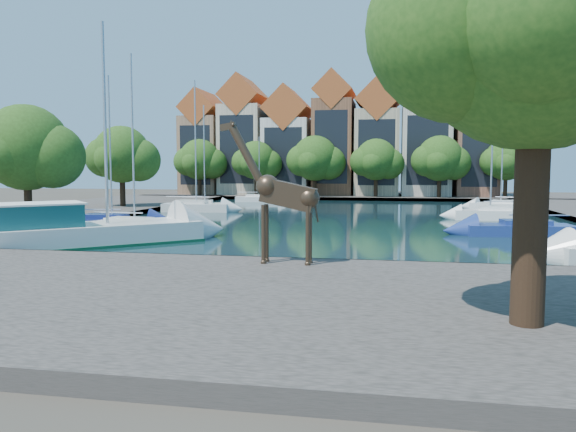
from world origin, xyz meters
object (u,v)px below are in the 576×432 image
object	(u,v)px
plane_tree	(543,24)
motorsailer	(71,229)
giraffe_statue	(280,194)
sailboat_left_a	(135,225)

from	to	relation	value
plane_tree	motorsailer	size ratio (longest dim) A/B	0.88
giraffe_statue	motorsailer	distance (m)	13.90
plane_tree	motorsailer	xyz separation A→B (m)	(-20.37, 12.95, -6.67)
motorsailer	sailboat_left_a	world-z (taller)	motorsailer
giraffe_statue	sailboat_left_a	xyz separation A→B (m)	(-11.83, 11.45, -2.62)
giraffe_statue	sailboat_left_a	world-z (taller)	sailboat_left_a
giraffe_statue	sailboat_left_a	size ratio (longest dim) A/B	0.50
giraffe_statue	motorsailer	xyz separation A→B (m)	(-12.58, 5.44, -2.27)
plane_tree	giraffe_statue	xyz separation A→B (m)	(-7.79, 7.51, -4.40)
giraffe_statue	plane_tree	bearing A→B (deg)	-43.98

